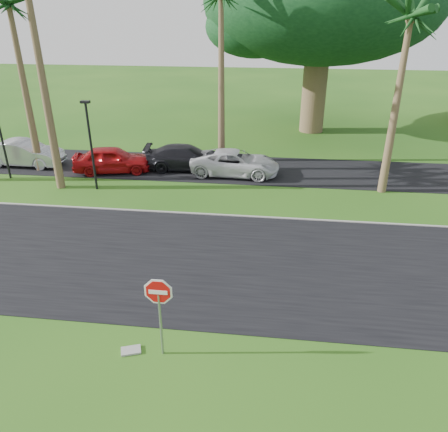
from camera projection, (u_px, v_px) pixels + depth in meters
ground at (170, 290)px, 15.00m from camera, size 120.00×120.00×0.00m
road at (182, 259)px, 16.78m from camera, size 120.00×8.00×0.02m
parking_strip at (218, 168)px, 26.17m from camera, size 120.00×5.00×0.02m
curb at (200, 214)px, 20.40m from camera, size 120.00×0.12×0.06m
stop_sign_near at (159, 302)px, 11.49m from camera, size 1.05×0.07×2.62m
palm_left_mid at (9, 8)px, 22.20m from camera, size 5.00×5.00×10.00m
palm_right_near at (410, 21)px, 19.39m from camera, size 5.00×5.00×9.50m
canopy_tree at (322, 3)px, 30.12m from camera, size 16.50×16.50×13.12m
streetlight_left at (1, 135)px, 23.66m from camera, size 0.45×0.25×4.34m
streetlight_right at (90, 140)px, 22.10m from camera, size 0.45×0.25×4.64m
car_silver at (24, 153)px, 26.32m from camera, size 4.68×1.69×1.53m
car_red at (112, 160)px, 25.30m from camera, size 4.69×2.66×1.51m
car_dark at (187, 158)px, 25.78m from camera, size 5.07×2.51×1.42m
car_minivan at (235, 163)px, 24.92m from camera, size 5.14×2.53×1.40m
utility_slab at (131, 350)px, 12.32m from camera, size 0.64×0.52×0.06m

